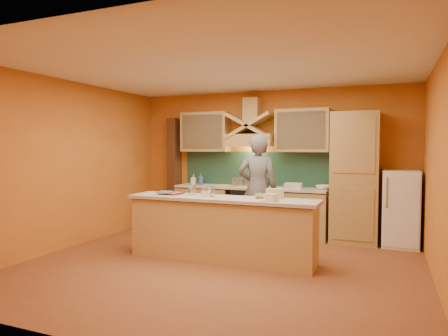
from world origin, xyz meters
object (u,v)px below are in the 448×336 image
at_px(kitchen_scale, 206,194).
at_px(mixing_bowl, 262,196).
at_px(fridge, 401,209).
at_px(person, 258,188).
at_px(stove, 249,211).

height_order(kitchen_scale, mixing_bowl, kitchen_scale).
bearing_deg(fridge, person, -165.83).
relative_size(stove, mixing_bowl, 3.56).
xyz_separation_m(fridge, kitchen_scale, (-2.72, -1.96, 0.35)).
relative_size(person, kitchen_scale, 15.30).
xyz_separation_m(person, mixing_bowl, (0.45, -1.20, 0.02)).
bearing_deg(mixing_bowl, stove, 114.13).
relative_size(person, mixing_bowl, 7.58).
distance_m(stove, kitchen_scale, 2.03).
height_order(fridge, mixing_bowl, fridge).
bearing_deg(kitchen_scale, mixing_bowl, -4.32).
bearing_deg(fridge, mixing_bowl, -136.60).
height_order(stove, person, person).
distance_m(fridge, mixing_bowl, 2.63).
bearing_deg(mixing_bowl, person, 110.59).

